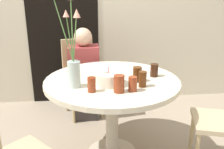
{
  "coord_description": "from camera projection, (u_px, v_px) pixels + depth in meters",
  "views": [
    {
      "loc": [
        -0.2,
        -1.97,
        1.44
      ],
      "look_at": [
        0.0,
        0.0,
        0.79
      ],
      "focal_mm": 40.0,
      "sensor_mm": 36.0,
      "label": 1
    }
  ],
  "objects": [
    {
      "name": "wall_back",
      "position": [
        101.0,
        4.0,
        3.17
      ],
      "size": [
        8.0,
        0.05,
        2.6
      ],
      "color": "beige",
      "rests_on": "ground_plane"
    },
    {
      "name": "doorway_panel",
      "position": [
        63.0,
        26.0,
        3.18
      ],
      "size": [
        0.9,
        0.01,
        2.05
      ],
      "color": "black",
      "rests_on": "ground_plane"
    },
    {
      "name": "dining_table",
      "position": [
        112.0,
        94.0,
        2.14
      ],
      "size": [
        1.13,
        1.13,
        0.75
      ],
      "color": "beige",
      "rests_on": "ground_plane"
    },
    {
      "name": "chair_near_front",
      "position": [
        80.0,
        73.0,
        3.01
      ],
      "size": [
        0.5,
        0.5,
        0.91
      ],
      "rotation": [
        0.0,
        0.0,
        0.3
      ],
      "color": "tan",
      "rests_on": "ground_plane"
    },
    {
      "name": "birthday_cake",
      "position": [
        109.0,
        78.0,
        1.96
      ],
      "size": [
        0.23,
        0.23,
        0.14
      ],
      "color": "white",
      "rests_on": "dining_table"
    },
    {
      "name": "flower_vase",
      "position": [
        72.0,
        56.0,
        1.87
      ],
      "size": [
        0.23,
        0.21,
        0.72
      ],
      "color": "#B2C6C1",
      "rests_on": "dining_table"
    },
    {
      "name": "side_plate",
      "position": [
        146.0,
        69.0,
        2.34
      ],
      "size": [
        0.19,
        0.19,
        0.01
      ],
      "color": "white",
      "rests_on": "dining_table"
    },
    {
      "name": "drink_glass_0",
      "position": [
        92.0,
        85.0,
        1.81
      ],
      "size": [
        0.06,
        0.06,
        0.11
      ],
      "color": "maroon",
      "rests_on": "dining_table"
    },
    {
      "name": "drink_glass_1",
      "position": [
        137.0,
        74.0,
        2.02
      ],
      "size": [
        0.07,
        0.07,
        0.12
      ],
      "color": "#51280F",
      "rests_on": "dining_table"
    },
    {
      "name": "drink_glass_2",
      "position": [
        143.0,
        79.0,
        1.91
      ],
      "size": [
        0.06,
        0.06,
        0.12
      ],
      "color": "#51280F",
      "rests_on": "dining_table"
    },
    {
      "name": "drink_glass_3",
      "position": [
        119.0,
        84.0,
        1.8
      ],
      "size": [
        0.08,
        0.08,
        0.13
      ],
      "color": "maroon",
      "rests_on": "dining_table"
    },
    {
      "name": "drink_glass_4",
      "position": [
        133.0,
        84.0,
        1.83
      ],
      "size": [
        0.06,
        0.06,
        0.11
      ],
      "color": "maroon",
      "rests_on": "dining_table"
    },
    {
      "name": "drink_glass_5",
      "position": [
        154.0,
        70.0,
        2.14
      ],
      "size": [
        0.07,
        0.07,
        0.11
      ],
      "color": "#33190C",
      "rests_on": "dining_table"
    },
    {
      "name": "person_guest",
      "position": [
        84.0,
        77.0,
        2.87
      ],
      "size": [
        0.34,
        0.24,
        1.07
      ],
      "color": "#383333",
      "rests_on": "ground_plane"
    }
  ]
}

